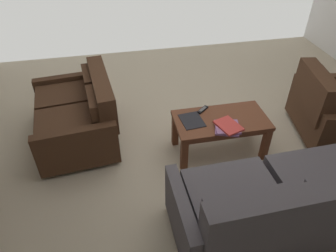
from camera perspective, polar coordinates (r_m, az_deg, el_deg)
The scene contains 8 objects.
ground_plane at distance 3.69m, azimuth 6.44°, elevation -4.24°, with size 6.00×5.65×0.01m, color #B7A88E.
sofa_main at distance 2.82m, azimuth 19.95°, elevation -13.34°, with size 1.79×0.84×0.83m.
loveseat_near at distance 3.77m, azimuth -15.91°, elevation 2.06°, with size 0.98×1.33×0.79m.
coffee_table at distance 3.45m, azimuth 9.57°, elevation 0.28°, with size 1.00×0.53×0.46m.
armchair_side at distance 4.15m, azimuth 28.10°, elevation 2.54°, with size 1.03×1.11×0.85m.
book_stack at distance 3.25m, azimuth 10.79°, elevation -0.18°, with size 0.31×0.32×0.06m.
tv_remote at distance 3.49m, azimuth 6.27°, elevation 2.97°, with size 0.15×0.14×0.02m.
loose_magazine at distance 3.33m, azimuth 4.38°, elevation 1.01°, with size 0.22×0.28×0.01m, color black.
Camera 1 is at (0.94, 2.57, 2.46)m, focal length 33.46 mm.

